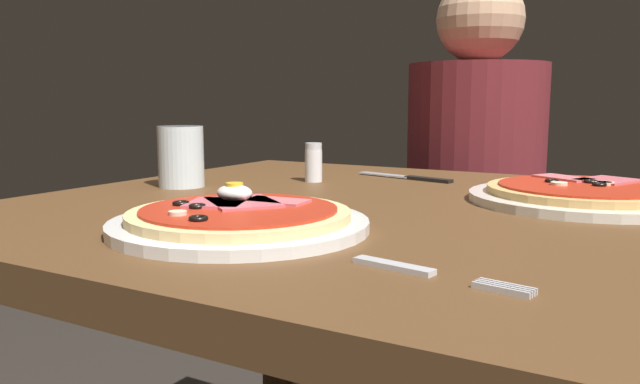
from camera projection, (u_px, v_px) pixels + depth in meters
dining_table at (395, 298)px, 0.85m from camera, size 1.02×0.88×0.76m
pizza_foreground at (239, 219)px, 0.68m from camera, size 0.28×0.28×0.05m
pizza_across_left at (584, 195)px, 0.86m from camera, size 0.31×0.31×0.03m
water_glass_near at (183, 161)px, 1.02m from camera, size 0.07×0.07×0.10m
fork at (423, 272)px, 0.51m from camera, size 0.16×0.04×0.00m
knife at (410, 177)px, 1.12m from camera, size 0.19×0.06×0.01m
salt_shaker at (314, 163)px, 1.08m from camera, size 0.03×0.03×0.07m
diner_person at (472, 240)px, 1.51m from camera, size 0.32×0.32×1.18m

